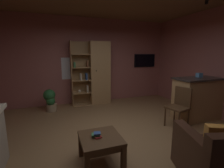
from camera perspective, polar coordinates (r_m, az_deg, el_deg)
The scene contains 14 objects.
floor at distance 3.38m, azimuth 2.43°, elevation -19.21°, with size 5.75×5.52×0.02m, color olive.
wall_back at distance 5.62m, azimuth -8.34°, elevation 8.00°, with size 5.87×0.06×2.86m, color #9E5B56.
window_pane_back at distance 5.51m, azimuth -14.48°, elevation 5.40°, with size 0.59×0.01×0.71m, color white.
bookshelf_cabinet at distance 5.43m, azimuth -5.30°, elevation 3.77°, with size 1.28×0.41×2.08m.
kitchen_bar_counter at distance 4.78m, azimuth 29.03°, elevation -4.38°, with size 1.46×0.64×1.08m.
tissue_box at distance 4.70m, azimuth 28.63°, elevation 2.79°, with size 0.12×0.12×0.11m, color #598CBF.
coffee_table at distance 2.60m, azimuth -4.07°, elevation -19.94°, with size 0.61×0.62×0.44m.
table_book_0 at distance 2.53m, azimuth -5.04°, elevation -18.28°, with size 0.10×0.09×0.02m, color #B22D2D.
table_book_1 at distance 2.55m, azimuth -5.85°, elevation -17.52°, with size 0.12×0.10×0.03m, color #387247.
table_book_2 at distance 2.53m, azimuth -5.30°, elevation -17.07°, with size 0.10×0.09×0.02m, color #2D4C8C.
dining_chair at distance 4.03m, azimuth 22.92°, elevation -6.68°, with size 0.51×0.51×0.92m.
potted_floor_plant at distance 5.07m, azimuth -21.16°, elevation -5.19°, with size 0.36×0.34×0.66m.
wall_mounted_tv at distance 6.36m, azimuth 11.56°, elevation 8.19°, with size 0.87×0.06×0.49m.
track_light_spot_4 at distance 4.42m, azimuth 30.64°, elevation 23.85°, with size 0.07×0.07×0.09m, color black.
Camera 1 is at (-1.12, -2.71, 1.66)m, focal length 25.68 mm.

